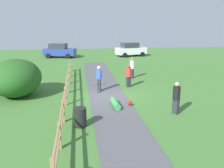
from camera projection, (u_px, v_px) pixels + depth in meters
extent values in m
plane|color=#427533|center=(108.00, 97.00, 15.88)|extent=(60.00, 60.00, 0.00)
cube|color=#515156|center=(108.00, 97.00, 15.88)|extent=(2.40, 28.00, 0.02)
cube|color=#997A51|center=(59.00, 135.00, 9.22)|extent=(0.12, 0.12, 1.10)
cube|color=#997A51|center=(63.00, 111.00, 11.70)|extent=(0.12, 0.12, 1.10)
cube|color=#997A51|center=(66.00, 96.00, 14.17)|extent=(0.12, 0.12, 1.10)
cube|color=#997A51|center=(67.00, 85.00, 16.64)|extent=(0.12, 0.12, 1.10)
cube|color=#997A51|center=(68.00, 77.00, 19.11)|extent=(0.12, 0.12, 1.10)
cube|color=#997A51|center=(69.00, 71.00, 21.58)|extent=(0.12, 0.12, 1.10)
cube|color=#997A51|center=(70.00, 66.00, 24.05)|extent=(0.12, 0.12, 1.10)
cube|color=#997A51|center=(66.00, 91.00, 15.41)|extent=(0.08, 18.00, 0.09)
cube|color=#997A51|center=(66.00, 84.00, 15.31)|extent=(0.08, 18.00, 0.09)
ellipsoid|color=#23561E|center=(16.00, 78.00, 15.76)|extent=(3.21, 3.86, 2.40)
cylinder|color=black|center=(80.00, 117.00, 11.25)|extent=(0.56, 0.56, 0.90)
cube|color=#265999|center=(99.00, 90.00, 17.07)|extent=(0.38, 0.82, 0.02)
cylinder|color=silver|center=(99.00, 90.00, 17.35)|extent=(0.04, 0.07, 0.06)
cylinder|color=silver|center=(101.00, 90.00, 17.34)|extent=(0.04, 0.07, 0.06)
cylinder|color=silver|center=(98.00, 92.00, 16.81)|extent=(0.04, 0.07, 0.06)
cylinder|color=silver|center=(100.00, 92.00, 16.80)|extent=(0.04, 0.07, 0.06)
cube|color=#2D2D33|center=(99.00, 84.00, 16.97)|extent=(0.27, 0.36, 0.79)
cylinder|color=blue|center=(99.00, 74.00, 16.79)|extent=(0.46, 0.46, 0.66)
sphere|color=beige|center=(99.00, 68.00, 16.68)|extent=(0.24, 0.24, 0.24)
cylinder|color=green|center=(115.00, 103.00, 13.93)|extent=(0.42, 1.45, 0.36)
sphere|color=red|center=(130.00, 103.00, 14.08)|extent=(0.26, 0.26, 0.26)
cube|color=#338C4C|center=(99.00, 83.00, 18.94)|extent=(0.82, 0.41, 0.02)
cylinder|color=silver|center=(102.00, 83.00, 19.13)|extent=(0.07, 0.05, 0.06)
cylinder|color=silver|center=(103.00, 84.00, 19.00)|extent=(0.07, 0.05, 0.06)
cylinder|color=silver|center=(96.00, 84.00, 18.91)|extent=(0.07, 0.05, 0.06)
cylinder|color=silver|center=(96.00, 85.00, 18.78)|extent=(0.07, 0.05, 0.06)
cube|color=#2D2D33|center=(129.00, 82.00, 18.19)|extent=(0.37, 0.30, 0.78)
cylinder|color=red|center=(129.00, 72.00, 18.01)|extent=(0.49, 0.49, 0.65)
sphere|color=brown|center=(129.00, 66.00, 17.90)|extent=(0.24, 0.24, 0.24)
cube|color=#2D2D33|center=(132.00, 73.00, 21.07)|extent=(0.34, 0.38, 0.83)
cylinder|color=white|center=(132.00, 65.00, 20.89)|extent=(0.52, 0.52, 0.69)
sphere|color=#9E704C|center=(132.00, 59.00, 20.78)|extent=(0.25, 0.25, 0.25)
cube|color=#2D2D33|center=(176.00, 106.00, 12.83)|extent=(0.33, 0.38, 0.80)
cylinder|color=black|center=(177.00, 93.00, 12.66)|extent=(0.52, 0.52, 0.67)
sphere|color=tan|center=(177.00, 84.00, 12.55)|extent=(0.24, 0.24, 0.24)
cube|color=silver|center=(131.00, 51.00, 34.63)|extent=(4.49, 2.67, 0.90)
cube|color=#2D333D|center=(130.00, 45.00, 34.36)|extent=(2.51, 2.05, 0.70)
cylinder|color=black|center=(137.00, 53.00, 36.02)|extent=(0.68, 0.39, 0.64)
cylinder|color=black|center=(142.00, 54.00, 34.43)|extent=(0.68, 0.39, 0.64)
cylinder|color=black|center=(120.00, 54.00, 35.04)|extent=(0.68, 0.39, 0.64)
cylinder|color=black|center=(125.00, 55.00, 33.46)|extent=(0.68, 0.39, 0.64)
cube|color=#283D99|center=(60.00, 52.00, 33.32)|extent=(4.48, 2.65, 0.90)
cube|color=#2D333D|center=(58.00, 46.00, 33.15)|extent=(2.51, 2.04, 0.70)
cylinder|color=black|center=(71.00, 55.00, 34.15)|extent=(0.68, 0.38, 0.64)
cylinder|color=black|center=(68.00, 56.00, 32.45)|extent=(0.68, 0.38, 0.64)
cylinder|color=black|center=(53.00, 54.00, 34.42)|extent=(0.68, 0.38, 0.64)
cylinder|color=black|center=(48.00, 56.00, 32.72)|extent=(0.68, 0.38, 0.64)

